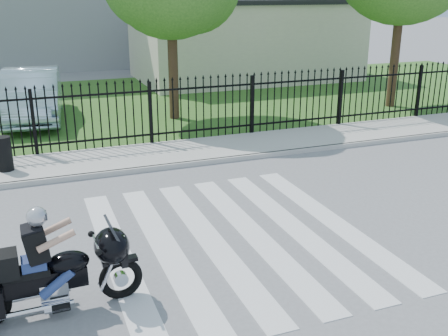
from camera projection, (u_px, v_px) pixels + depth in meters
name	position (u px, v px, depth m)	size (l,w,h in m)	color
ground	(233.00, 237.00, 9.18)	(120.00, 120.00, 0.00)	slate
crosswalk	(233.00, 237.00, 9.18)	(5.00, 5.50, 0.01)	silver
sidewalk	(161.00, 155.00, 13.58)	(40.00, 2.00, 0.12)	#ADAAA3
curb	(171.00, 166.00, 12.69)	(40.00, 0.12, 0.12)	#ADAAA3
grass_strip	(115.00, 104.00, 19.78)	(40.00, 12.00, 0.02)	#316021
iron_fence	(151.00, 115.00, 14.19)	(26.00, 0.04, 1.80)	black
building_low	(244.00, 42.00, 25.12)	(10.00, 6.00, 3.50)	beige
building_low_roof	(245.00, 1.00, 24.52)	(10.20, 6.20, 0.20)	black
motorcycle_rider	(47.00, 270.00, 6.84)	(2.38, 0.74, 1.57)	black
parked_car	(32.00, 95.00, 17.12)	(1.75, 5.02, 1.66)	#ABC8D7
litter_bin	(4.00, 154.00, 12.09)	(0.36, 0.36, 0.80)	black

